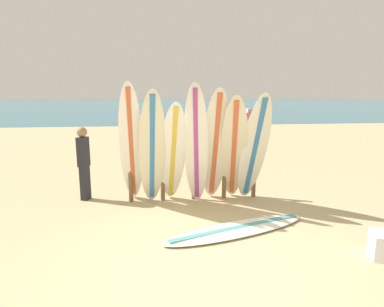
{
  "coord_description": "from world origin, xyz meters",
  "views": [
    {
      "loc": [
        -0.63,
        -3.77,
        2.27
      ],
      "look_at": [
        0.2,
        3.07,
        0.94
      ],
      "focal_mm": 30.09,
      "sensor_mm": 36.0,
      "label": 1
    }
  ],
  "objects_px": {
    "surfboard_leaning_center_left": "(173,154)",
    "surfboard_leaning_center_right": "(215,147)",
    "small_boat_offshore": "(247,114)",
    "surfboard_leaning_far_left": "(131,146)",
    "beachgoer_standing": "(84,160)",
    "surfboard_leaning_center": "(196,146)",
    "surfboard_leaning_right": "(234,150)",
    "surfboard_leaning_far_right": "(254,149)",
    "surfboard_lying_on_sand": "(238,229)",
    "surfboard_rack": "(194,167)",
    "surfboard_leaning_left": "(152,150)"
  },
  "relations": [
    {
      "from": "surfboard_leaning_center",
      "to": "surfboard_lying_on_sand",
      "type": "relative_size",
      "value": 0.91
    },
    {
      "from": "surfboard_leaning_far_right",
      "to": "surfboard_lying_on_sand",
      "type": "xyz_separation_m",
      "value": [
        -0.66,
        -1.34,
        -1.1
      ]
    },
    {
      "from": "surfboard_rack",
      "to": "surfboard_leaning_center_right",
      "type": "relative_size",
      "value": 1.16
    },
    {
      "from": "surfboard_leaning_right",
      "to": "small_boat_offshore",
      "type": "xyz_separation_m",
      "value": [
        7.14,
        23.07,
        -0.86
      ]
    },
    {
      "from": "surfboard_leaning_center_right",
      "to": "surfboard_leaning_center_left",
      "type": "bearing_deg",
      "value": -177.82
    },
    {
      "from": "surfboard_leaning_left",
      "to": "surfboard_leaning_far_right",
      "type": "height_order",
      "value": "surfboard_leaning_left"
    },
    {
      "from": "surfboard_leaning_far_left",
      "to": "surfboard_leaning_far_right",
      "type": "bearing_deg",
      "value": -2.05
    },
    {
      "from": "surfboard_leaning_far_left",
      "to": "surfboard_leaning_right",
      "type": "bearing_deg",
      "value": -1.85
    },
    {
      "from": "surfboard_rack",
      "to": "surfboard_leaning_right",
      "type": "height_order",
      "value": "surfboard_leaning_right"
    },
    {
      "from": "surfboard_leaning_far_left",
      "to": "beachgoer_standing",
      "type": "xyz_separation_m",
      "value": [
        -1.03,
        0.52,
        -0.38
      ]
    },
    {
      "from": "surfboard_leaning_left",
      "to": "surfboard_leaning_center_right",
      "type": "height_order",
      "value": "surfboard_leaning_center_right"
    },
    {
      "from": "surfboard_leaning_center",
      "to": "surfboard_leaning_right",
      "type": "distance_m",
      "value": 0.79
    },
    {
      "from": "surfboard_leaning_center_left",
      "to": "surfboard_lying_on_sand",
      "type": "relative_size",
      "value": 0.78
    },
    {
      "from": "small_boat_offshore",
      "to": "surfboard_leaning_center",
      "type": "bearing_deg",
      "value": -108.89
    },
    {
      "from": "surfboard_rack",
      "to": "surfboard_leaning_center",
      "type": "xyz_separation_m",
      "value": [
        -0.0,
        -0.42,
        0.51
      ]
    },
    {
      "from": "small_boat_offshore",
      "to": "surfboard_lying_on_sand",
      "type": "bearing_deg",
      "value": -106.85
    },
    {
      "from": "surfboard_leaning_right",
      "to": "beachgoer_standing",
      "type": "distance_m",
      "value": 3.12
    },
    {
      "from": "surfboard_leaning_center_left",
      "to": "surfboard_leaning_center_right",
      "type": "relative_size",
      "value": 0.89
    },
    {
      "from": "surfboard_leaning_center",
      "to": "surfboard_leaning_far_right",
      "type": "bearing_deg",
      "value": 2.87
    },
    {
      "from": "surfboard_leaning_center_right",
      "to": "beachgoer_standing",
      "type": "height_order",
      "value": "surfboard_leaning_center_right"
    },
    {
      "from": "surfboard_leaning_center",
      "to": "small_boat_offshore",
      "type": "height_order",
      "value": "surfboard_leaning_center"
    },
    {
      "from": "surfboard_leaning_center_left",
      "to": "surfboard_leaning_center",
      "type": "height_order",
      "value": "surfboard_leaning_center"
    },
    {
      "from": "surfboard_leaning_far_left",
      "to": "surfboard_leaning_center_right",
      "type": "relative_size",
      "value": 1.05
    },
    {
      "from": "surfboard_lying_on_sand",
      "to": "surfboard_rack",
      "type": "bearing_deg",
      "value": 106.98
    },
    {
      "from": "surfboard_leaning_center_right",
      "to": "small_boat_offshore",
      "type": "bearing_deg",
      "value": 71.91
    },
    {
      "from": "beachgoer_standing",
      "to": "surfboard_leaning_right",
      "type": "bearing_deg",
      "value": -10.82
    },
    {
      "from": "surfboard_leaning_far_right",
      "to": "beachgoer_standing",
      "type": "distance_m",
      "value": 3.53
    },
    {
      "from": "small_boat_offshore",
      "to": "surfboard_leaning_far_left",
      "type": "bearing_deg",
      "value": -111.75
    },
    {
      "from": "surfboard_leaning_center_right",
      "to": "surfboard_rack",
      "type": "bearing_deg",
      "value": 144.44
    },
    {
      "from": "surfboard_rack",
      "to": "surfboard_leaning_center_left",
      "type": "bearing_deg",
      "value": -145.07
    },
    {
      "from": "surfboard_rack",
      "to": "surfboard_leaning_far_right",
      "type": "distance_m",
      "value": 1.31
    },
    {
      "from": "surfboard_leaning_center",
      "to": "surfboard_lying_on_sand",
      "type": "bearing_deg",
      "value": -67.72
    },
    {
      "from": "surfboard_leaning_left",
      "to": "small_boat_offshore",
      "type": "height_order",
      "value": "surfboard_leaning_left"
    },
    {
      "from": "surfboard_leaning_center_left",
      "to": "surfboard_leaning_right",
      "type": "relative_size",
      "value": 0.95
    },
    {
      "from": "surfboard_lying_on_sand",
      "to": "small_boat_offshore",
      "type": "height_order",
      "value": "small_boat_offshore"
    },
    {
      "from": "surfboard_leaning_right",
      "to": "surfboard_leaning_far_right",
      "type": "bearing_deg",
      "value": -3.02
    },
    {
      "from": "surfboard_leaning_center_left",
      "to": "surfboard_rack",
      "type": "bearing_deg",
      "value": 34.93
    },
    {
      "from": "surfboard_lying_on_sand",
      "to": "beachgoer_standing",
      "type": "height_order",
      "value": "beachgoer_standing"
    },
    {
      "from": "surfboard_leaning_far_left",
      "to": "surfboard_leaning_right",
      "type": "distance_m",
      "value": 2.04
    },
    {
      "from": "surfboard_leaning_center",
      "to": "surfboard_lying_on_sand",
      "type": "height_order",
      "value": "surfboard_leaning_center"
    },
    {
      "from": "surfboard_leaning_far_left",
      "to": "surfboard_leaning_far_right",
      "type": "distance_m",
      "value": 2.45
    },
    {
      "from": "beachgoer_standing",
      "to": "surfboard_leaning_center_right",
      "type": "bearing_deg",
      "value": -11.15
    },
    {
      "from": "surfboard_leaning_far_left",
      "to": "surfboard_rack",
      "type": "bearing_deg",
      "value": 12.26
    },
    {
      "from": "surfboard_leaning_center_right",
      "to": "small_boat_offshore",
      "type": "distance_m",
      "value": 24.22
    },
    {
      "from": "surfboard_leaning_center_right",
      "to": "small_boat_offshore",
      "type": "height_order",
      "value": "surfboard_leaning_center_right"
    },
    {
      "from": "surfboard_rack",
      "to": "beachgoer_standing",
      "type": "bearing_deg",
      "value": 173.9
    },
    {
      "from": "surfboard_lying_on_sand",
      "to": "surfboard_leaning_far_right",
      "type": "bearing_deg",
      "value": 63.57
    },
    {
      "from": "beachgoer_standing",
      "to": "surfboard_leaning_center",
      "type": "bearing_deg",
      "value": -16.25
    },
    {
      "from": "surfboard_leaning_center",
      "to": "surfboard_leaning_right",
      "type": "relative_size",
      "value": 1.1
    },
    {
      "from": "beachgoer_standing",
      "to": "small_boat_offshore",
      "type": "distance_m",
      "value": 24.69
    }
  ]
}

